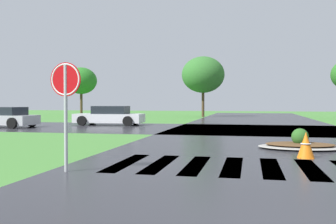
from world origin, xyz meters
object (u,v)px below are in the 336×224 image
object	(u,v)px
stop_sign	(66,91)
median_island	(300,144)
car_silver_hatch	(3,118)
car_dark_suv	(110,116)
traffic_cone	(306,145)

from	to	relation	value
stop_sign	median_island	world-z (taller)	stop_sign
median_island	stop_sign	bearing A→B (deg)	-135.74
car_silver_hatch	median_island	bearing A→B (deg)	160.14
median_island	car_silver_hatch	world-z (taller)	car_silver_hatch
car_silver_hatch	car_dark_suv	bearing A→B (deg)	-144.08
car_dark_suv	traffic_cone	world-z (taller)	car_dark_suv
stop_sign	car_dark_suv	size ratio (longest dim) A/B	0.53
car_silver_hatch	traffic_cone	size ratio (longest dim) A/B	5.91
median_island	traffic_cone	xyz separation A→B (m)	(-0.11, -2.23, 0.22)
car_dark_suv	car_silver_hatch	size ratio (longest dim) A/B	1.06
median_island	traffic_cone	size ratio (longest dim) A/B	3.70
stop_sign	median_island	xyz separation A→B (m)	(5.67, 5.52, -1.68)
stop_sign	car_dark_suv	xyz separation A→B (m)	(-5.18, 16.43, -1.22)
median_island	traffic_cone	world-z (taller)	traffic_cone
median_island	car_dark_suv	xyz separation A→B (m)	(-10.84, 10.90, 0.46)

